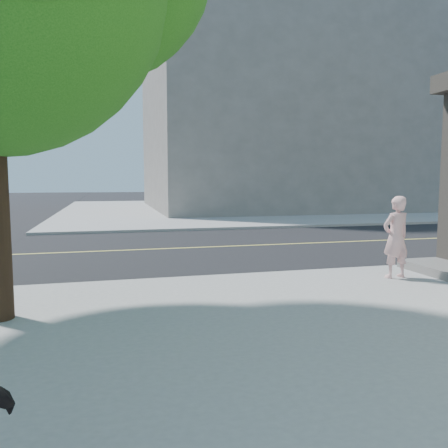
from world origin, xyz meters
name	(u,v)px	position (x,y,z in m)	size (l,w,h in m)	color
road_ew	(36,254)	(0.00, 4.50, 0.01)	(140.00, 9.00, 0.01)	black
sidewalk_ne	(272,208)	(13.50, 21.50, 0.06)	(29.00, 25.00, 0.12)	gray
filler_ne	(277,110)	(14.00, 22.00, 7.12)	(18.00, 16.00, 14.00)	slate
man_on_phone	(396,237)	(7.64, -1.17, 0.95)	(0.60, 0.40, 1.66)	beige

